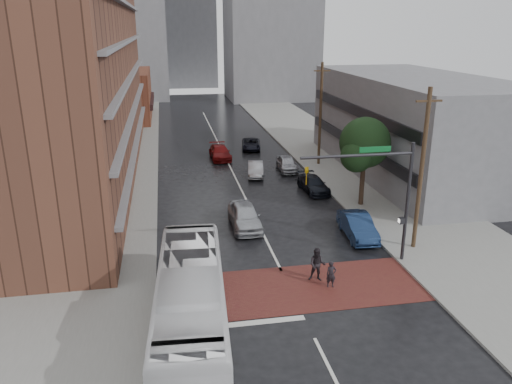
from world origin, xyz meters
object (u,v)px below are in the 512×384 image
car_travel_c (220,152)px  car_parked_far (287,164)px  car_travel_a (245,216)px  transit_bus (191,305)px  pedestrian_b (317,265)px  pedestrian_a (331,274)px  suv_travel (251,144)px  car_parked_mid (313,184)px  car_parked_near (358,226)px  car_travel_b (256,169)px

car_travel_c → car_parked_far: bearing=-45.7°
car_travel_a → car_parked_far: (6.21, 13.24, -0.12)m
transit_bus → pedestrian_b: 8.23m
pedestrian_a → car_travel_a: (-3.20, 8.97, 0.10)m
pedestrian_b → suv_travel: pedestrian_b is taller
car_travel_c → car_parked_mid: 13.75m
car_parked_near → suv_travel: bearing=99.8°
pedestrian_b → transit_bus: bearing=-130.9°
transit_bus → car_parked_near: 14.81m
pedestrian_b → car_travel_b: size_ratio=0.48×
transit_bus → suv_travel: transit_bus is taller
car_parked_near → car_parked_mid: car_parked_near is taller
car_parked_far → pedestrian_b: bearing=-96.7°
car_travel_b → car_parked_mid: bearing=-44.2°
car_travel_a → car_parked_near: (7.03, -2.92, -0.07)m
car_travel_a → suv_travel: car_travel_a is taller
pedestrian_a → car_parked_far: pedestrian_a is taller
car_parked_mid → car_parked_far: 6.57m
car_travel_a → car_travel_b: 12.44m
pedestrian_a → car_travel_a: 9.52m
pedestrian_b → car_travel_b: pedestrian_b is taller
car_travel_c → car_parked_near: 22.74m
pedestrian_a → car_parked_mid: size_ratio=0.34×
suv_travel → car_parked_near: bearing=-75.2°
car_travel_b → car_parked_near: car_parked_near is taller
transit_bus → car_parked_far: (10.58, 25.57, -1.00)m
pedestrian_b → car_parked_near: size_ratio=0.40×
car_travel_b → car_parked_near: 15.55m
suv_travel → transit_bus: bearing=-95.3°
pedestrian_b → car_travel_b: (0.27, 20.23, -0.29)m
car_travel_b → car_parked_mid: size_ratio=0.90×
pedestrian_b → car_parked_mid: size_ratio=0.43×
transit_bus → car_travel_a: size_ratio=2.50×
car_travel_c → car_parked_near: car_parked_near is taller
pedestrian_a → car_travel_b: pedestrian_a is taller
car_parked_near → pedestrian_b: bearing=-126.1°
pedestrian_b → car_travel_c: bearing=113.1°
pedestrian_a → pedestrian_b: bearing=126.3°
car_travel_a → car_travel_b: size_ratio=1.25×
suv_travel → car_parked_near: 25.52m
pedestrian_b → car_parked_mid: (4.21, 14.85, -0.31)m
car_parked_near → car_parked_far: car_parked_near is taller
pedestrian_a → car_travel_b: (-0.24, 21.05, -0.09)m
transit_bus → car_travel_a: transit_bus is taller
car_parked_near → car_travel_a: bearing=161.2°
car_travel_b → suv_travel: 10.46m
car_travel_a → car_parked_mid: size_ratio=1.12×
car_parked_near → car_travel_b: bearing=108.9°
car_parked_far → car_travel_c: bearing=138.8°
car_travel_a → car_travel_c: car_travel_a is taller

